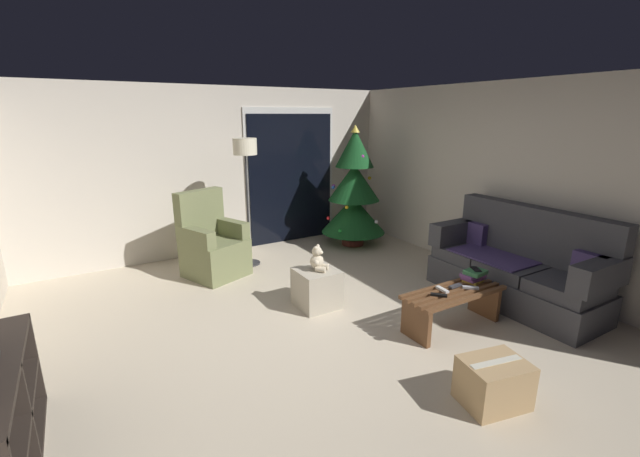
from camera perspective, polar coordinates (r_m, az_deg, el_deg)
ground_plane at (r=4.21m, az=0.20°, el=-14.24°), size 7.00×7.00×0.00m
wall_back at (r=6.52m, az=-13.88°, el=7.68°), size 5.72×0.12×2.50m
wall_right at (r=5.74m, az=25.63°, el=5.60°), size 0.12×6.00×2.50m
patio_door_frame at (r=6.92m, az=-4.04°, el=7.26°), size 1.60×0.02×2.20m
patio_door_glass at (r=6.91m, az=-3.97°, el=6.83°), size 1.50×0.02×2.10m
couch at (r=5.24m, az=25.67°, el=-4.89°), size 0.78×1.94×1.08m
coffee_table at (r=4.40m, az=17.91°, el=-9.77°), size 1.10×0.40×0.40m
remote_black at (r=4.18m, az=16.12°, el=-8.84°), size 0.14×0.14×0.02m
remote_graphite at (r=4.43m, az=18.23°, el=-7.56°), size 0.16×0.05×0.02m
remote_white at (r=4.31m, az=16.57°, el=-8.08°), size 0.06×0.16×0.02m
remote_silver at (r=4.44m, az=20.12°, el=-7.69°), size 0.15×0.14×0.02m
book_stack at (r=4.61m, az=20.53°, el=-6.12°), size 0.25×0.20×0.13m
cell_phone at (r=4.61m, az=20.78°, el=-5.29°), size 0.13×0.16×0.01m
christmas_tree at (r=6.67m, az=4.71°, el=4.88°), size 1.04×1.04×1.94m
armchair at (r=5.66m, az=-14.69°, el=-2.36°), size 0.89×0.89×1.13m
floor_lamp at (r=5.73m, az=-10.28°, el=9.43°), size 0.32×0.32×1.78m
ottoman at (r=4.65m, az=-0.44°, el=-8.23°), size 0.44×0.44×0.43m
teddy_bear_cream at (r=4.52m, az=-0.32°, el=-4.34°), size 0.21×0.22×0.29m
cardboard_box_taped_mid_floor at (r=3.49m, az=22.90°, el=-19.07°), size 0.53×0.45×0.35m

